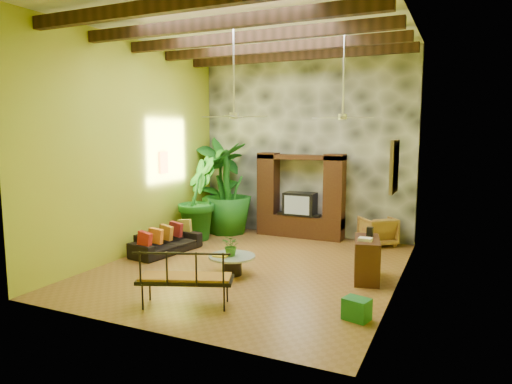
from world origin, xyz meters
The scene contains 23 objects.
ground centered at (0.00, 0.00, 0.00)m, with size 7.00×7.00×0.00m, color brown.
ceiling centered at (0.00, 0.00, 5.00)m, with size 6.00×7.00×0.02m, color silver.
back_wall centered at (0.00, 3.50, 2.50)m, with size 6.00×0.02×5.00m, color gold.
left_wall centered at (-3.00, 0.00, 2.50)m, with size 0.02×7.00×5.00m, color gold.
right_wall centered at (3.00, 0.00, 2.50)m, with size 0.02×7.00×5.00m, color gold.
stone_accent_wall centered at (0.00, 3.44, 2.50)m, with size 5.98×0.10×4.98m, color #33363A.
ceiling_beams centered at (0.00, 0.00, 4.78)m, with size 5.95×5.36×0.22m.
entertainment_center centered at (0.00, 3.14, 0.97)m, with size 2.40×0.55×2.30m.
ceiling_fan_front centered at (-0.20, -0.40, 3.40)m, with size 1.28×1.28×1.86m.
ceiling_fan_back centered at (1.60, 1.20, 3.40)m, with size 1.28×1.28×1.86m.
wall_art_mask centered at (-2.96, 1.00, 2.10)m, with size 0.06×0.32×0.55m, color orange.
wall_art_painting centered at (2.96, -0.60, 2.30)m, with size 0.06×0.70×0.90m, color #224F7F.
sofa centered at (-2.34, 0.19, 0.27)m, with size 1.83×0.71×0.53m, color black.
wicker_armchair centered at (2.12, 3.06, 0.37)m, with size 0.79×0.81×0.74m, color olive.
tall_plant_a centered at (-2.47, 3.15, 1.38)m, with size 1.45×0.98×2.76m, color #1B6922.
tall_plant_b centered at (-2.44, 1.74, 1.11)m, with size 1.23×0.99×2.23m, color #19601E.
tall_plant_c centered at (-2.05, 2.73, 1.29)m, with size 1.44×1.44×2.58m, color #1C641A.
coffee_table centered at (-0.13, -0.65, 0.26)m, with size 0.95×0.95×0.40m.
centerpiece_plant centered at (-0.13, -0.67, 0.61)m, with size 0.37×0.32×0.42m, color #2E6B1C.
yellow_tray centered at (-0.30, -0.81, 0.42)m, with size 0.29×0.20×0.03m, color gold.
iron_bench centered at (-0.06, -2.52, 0.53)m, with size 1.66×1.12×0.57m.
side_console centered at (2.41, 0.16, 0.41)m, with size 0.46×1.03×0.83m, color #3D2613.
green_bin centered at (2.65, -1.83, 0.17)m, with size 0.39×0.29×0.34m, color #1C6C2B.
Camera 1 is at (4.04, -8.59, 2.89)m, focal length 32.00 mm.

